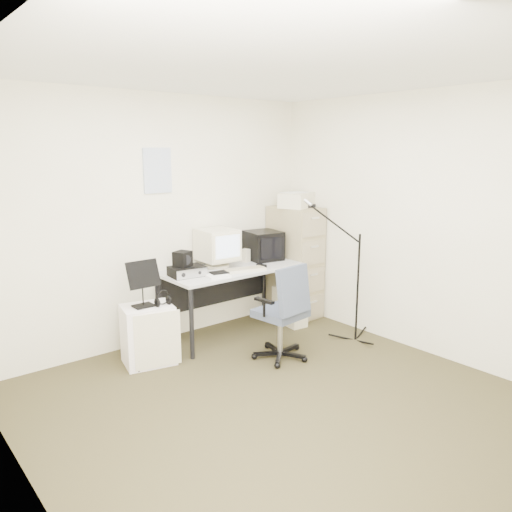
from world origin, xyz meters
TOP-DOWN VIEW (x-y plane):
  - floor at (0.00, 0.00)m, footprint 3.60×3.60m
  - ceiling at (0.00, 0.00)m, footprint 3.60×3.60m
  - wall_back at (0.00, 1.80)m, footprint 3.60×0.02m
  - wall_left at (-1.80, 0.00)m, footprint 0.02×3.60m
  - wall_right at (1.80, 0.00)m, footprint 0.02×3.60m
  - wall_calendar at (-0.02, 1.79)m, footprint 0.30×0.02m
  - filing_cabinet at (1.58, 1.48)m, footprint 0.40×0.60m
  - printer at (1.58, 1.46)m, footprint 0.51×0.43m
  - desk at (0.63, 1.45)m, footprint 1.50×0.70m
  - crt_monitor at (0.54, 1.58)m, footprint 0.38×0.40m
  - crt_tv at (1.16, 1.56)m, footprint 0.41×0.43m
  - desk_speaker at (0.92, 1.58)m, footprint 0.09×0.09m
  - keyboard at (0.64, 1.25)m, footprint 0.48×0.26m
  - mouse at (0.88, 1.27)m, footprint 0.07×0.11m
  - radio_receiver at (0.08, 1.45)m, footprint 0.36×0.28m
  - radio_speaker at (0.05, 1.48)m, footprint 0.19×0.19m
  - papers at (0.31, 1.28)m, footprint 0.27×0.33m
  - pc_tower at (1.32, 1.28)m, footprint 0.24×0.45m
  - office_chair at (0.59, 0.64)m, footprint 0.59×0.59m
  - side_cart at (-0.43, 1.33)m, footprint 0.51×0.45m
  - music_stand at (-0.47, 1.33)m, footprint 0.31×0.18m
  - headphones at (-0.31, 1.24)m, footprint 0.20×0.20m
  - mic_stand at (1.52, 0.48)m, footprint 0.03×0.03m

SIDE VIEW (x-z plane):
  - floor at x=0.00m, z-range -0.01..0.00m
  - pc_tower at x=1.32m, z-range 0.00..0.41m
  - side_cart at x=-0.43m, z-range 0.00..0.55m
  - desk at x=0.63m, z-range 0.00..0.73m
  - office_chair at x=0.59m, z-range 0.00..0.93m
  - headphones at x=-0.31m, z-range 0.59..0.62m
  - filing_cabinet at x=1.58m, z-range 0.00..1.30m
  - mic_stand at x=1.52m, z-range 0.00..1.47m
  - papers at x=0.31m, z-range 0.73..0.75m
  - keyboard at x=0.64m, z-range 0.73..0.76m
  - mouse at x=0.88m, z-range 0.73..0.76m
  - music_stand at x=-0.47m, z-range 0.55..1.00m
  - radio_receiver at x=0.08m, z-range 0.73..0.83m
  - desk_speaker at x=0.92m, z-range 0.73..0.87m
  - crt_tv at x=1.16m, z-range 0.73..1.05m
  - radio_speaker at x=0.05m, z-range 0.83..0.98m
  - crt_monitor at x=0.54m, z-range 0.73..1.13m
  - wall_back at x=0.00m, z-range 0.00..2.50m
  - wall_left at x=-1.80m, z-range 0.00..2.50m
  - wall_right at x=1.80m, z-range 0.00..2.50m
  - printer at x=1.58m, z-range 1.30..1.47m
  - wall_calendar at x=-0.02m, z-range 1.53..1.97m
  - ceiling at x=0.00m, z-range 2.50..2.50m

